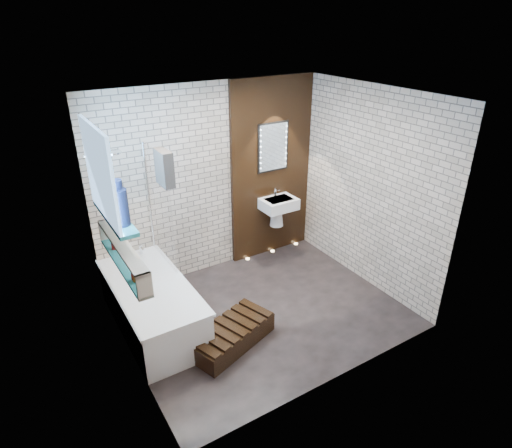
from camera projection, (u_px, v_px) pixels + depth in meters
ground at (262, 312)px, 5.40m from camera, size 3.20×3.20×0.00m
room_shell at (263, 217)px, 4.83m from camera, size 3.24×3.20×2.60m
walnut_panel at (271, 170)px, 6.25m from camera, size 1.30×0.06×2.60m
clerestory_window at (103, 183)px, 4.09m from camera, size 0.18×1.00×0.94m
display_niche at (123, 255)px, 4.26m from camera, size 0.14×1.30×0.26m
bathtub at (152, 305)px, 5.03m from camera, size 0.79×1.74×0.70m
bath_screen at (160, 208)px, 5.11m from camera, size 0.01×0.78×1.40m
towel at (164, 168)px, 4.63m from camera, size 0.11×0.30×0.39m
shower_head at (113, 152)px, 4.63m from camera, size 0.18×0.18×0.02m
washbasin at (278, 208)px, 6.32m from camera, size 0.50×0.36×0.58m
led_mirror at (273, 147)px, 6.07m from camera, size 0.50×0.02×0.70m
walnut_step at (231, 336)px, 4.84m from camera, size 1.09×0.74×0.22m
niche_bottles at (126, 262)px, 4.23m from camera, size 0.05×0.77×0.13m
sill_vases at (116, 204)px, 4.13m from camera, size 0.19×0.61×0.44m
floor_uplights at (272, 251)px, 6.76m from camera, size 0.96×0.06×0.01m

